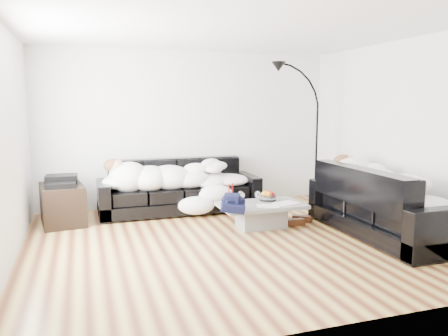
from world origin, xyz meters
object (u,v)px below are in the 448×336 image
object	(u,v)px
sofa_back	(179,186)
coffee_table	(261,215)
candle_left	(229,193)
av_cabinet	(63,204)
sofa_right	(383,201)
candle_right	(232,192)
wine_glass_b	(241,198)
sleeper_right	(384,186)
sleeper_back	(180,173)
stereo	(61,180)
wine_glass_a	(243,198)
shoes	(298,220)
fruit_bowl	(268,195)
floor_lamp	(316,145)
wine_glass_c	(258,198)

from	to	relation	value
sofa_back	coffee_table	world-z (taller)	sofa_back
candle_left	av_cabinet	size ratio (longest dim) A/B	0.31
sofa_right	av_cabinet	world-z (taller)	sofa_right
candle_right	wine_glass_b	bearing A→B (deg)	-75.20
av_cabinet	candle_left	bearing A→B (deg)	-28.66
sleeper_right	coffee_table	xyz separation A→B (m)	(-1.39, 0.81, -0.48)
sleeper_right	av_cabinet	bearing A→B (deg)	64.95
sofa_right	candle_right	xyz separation A→B (m)	(-1.74, 1.05, 0.02)
sleeper_back	av_cabinet	size ratio (longest dim) A/B	2.59
wine_glass_b	sleeper_right	bearing A→B (deg)	-26.99
sleeper_right	stereo	bearing A→B (deg)	64.95
sleeper_back	coffee_table	world-z (taller)	sleeper_back
av_cabinet	sofa_right	bearing A→B (deg)	-32.84
wine_glass_a	av_cabinet	distance (m)	2.61
shoes	stereo	size ratio (longest dim) A/B	1.01
wine_glass_a	candle_left	distance (m)	0.21
stereo	shoes	bearing A→B (deg)	-17.08
fruit_bowl	candle_left	bearing A→B (deg)	172.34
stereo	wine_glass_a	bearing A→B (deg)	-20.86
candle_left	wine_glass_b	bearing A→B (deg)	-57.52
fruit_bowl	stereo	bearing A→B (deg)	161.65
sleeper_back	fruit_bowl	world-z (taller)	sleeper_back
floor_lamp	sofa_back	bearing A→B (deg)	149.28
candle_right	sofa_right	bearing A→B (deg)	-31.23
sofa_right	floor_lamp	world-z (taller)	floor_lamp
candle_left	shoes	world-z (taller)	candle_left
sofa_right	fruit_bowl	world-z (taller)	sofa_right
sleeper_right	wine_glass_a	xyz separation A→B (m)	(-1.64, 0.92, -0.24)
sleeper_back	shoes	world-z (taller)	sleeper_back
fruit_bowl	wine_glass_b	size ratio (longest dim) A/B	1.32
wine_glass_a	stereo	bearing A→B (deg)	157.98
sofa_back	wine_glass_b	bearing A→B (deg)	-63.63
shoes	stereo	distance (m)	3.47
sleeper_back	coffee_table	distance (m)	1.57
wine_glass_b	shoes	size ratio (longest dim) A/B	0.41
coffee_table	stereo	distance (m)	2.91
sleeper_right	floor_lamp	world-z (taller)	floor_lamp
fruit_bowl	coffee_table	bearing A→B (deg)	-137.67
sofa_right	fruit_bowl	size ratio (longest dim) A/B	9.24
candle_left	candle_right	distance (m)	0.06
sofa_back	candle_left	size ratio (longest dim) A/B	9.95
sleeper_right	fruit_bowl	distance (m)	1.58
fruit_bowl	wine_glass_a	xyz separation A→B (m)	(-0.40, -0.04, 0.00)
wine_glass_a	candle_right	bearing A→B (deg)	126.83
wine_glass_a	coffee_table	bearing A→B (deg)	-23.15
sofa_right	sleeper_right	distance (m)	0.20
shoes	av_cabinet	distance (m)	3.43
sleeper_back	sofa_right	bearing A→B (deg)	-41.44
sleeper_right	coffee_table	size ratio (longest dim) A/B	1.64
wine_glass_c	wine_glass_b	bearing A→B (deg)	154.85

